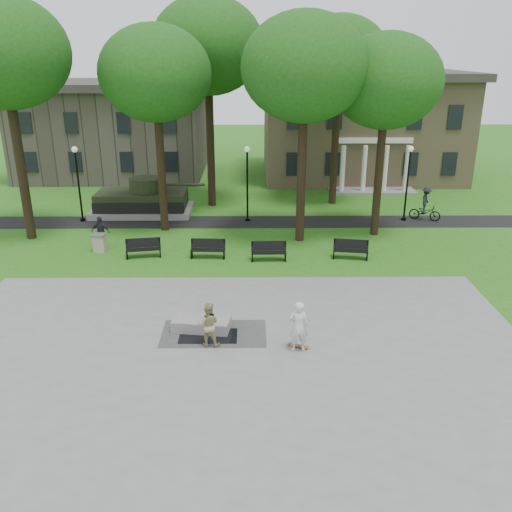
% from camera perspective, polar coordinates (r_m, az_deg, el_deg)
% --- Properties ---
extents(ground, '(120.00, 120.00, 0.00)m').
position_cam_1_polar(ground, '(23.19, -2.30, -5.22)').
color(ground, '#265F16').
rests_on(ground, ground).
extents(plaza, '(22.00, 16.00, 0.02)m').
position_cam_1_polar(plaza, '(18.83, -2.74, -11.89)').
color(plaza, gray).
rests_on(plaza, ground).
extents(footpath, '(44.00, 2.60, 0.01)m').
position_cam_1_polar(footpath, '(34.37, -1.73, 3.61)').
color(footpath, black).
rests_on(footpath, ground).
extents(building_right, '(17.00, 12.00, 8.60)m').
position_cam_1_polar(building_right, '(48.09, 10.89, 13.50)').
color(building_right, '#9E8460').
rests_on(building_right, ground).
extents(building_left, '(15.00, 10.00, 7.20)m').
position_cam_1_polar(building_left, '(49.20, -14.67, 12.49)').
color(building_left, '#4C443D').
rests_on(building_left, ground).
extents(tree_0, '(6.80, 6.80, 12.97)m').
position_cam_1_polar(tree_0, '(32.43, -25.06, 18.75)').
color(tree_0, black).
rests_on(tree_0, ground).
extents(tree_1, '(6.20, 6.20, 11.63)m').
position_cam_1_polar(tree_1, '(31.79, -10.55, 18.30)').
color(tree_1, black).
rests_on(tree_1, ground).
extents(tree_2, '(6.60, 6.60, 12.16)m').
position_cam_1_polar(tree_2, '(29.47, 5.14, 19.08)').
color(tree_2, black).
rests_on(tree_2, ground).
extents(tree_3, '(6.00, 6.00, 11.19)m').
position_cam_1_polar(tree_3, '(31.22, 13.56, 17.39)').
color(tree_3, black).
rests_on(tree_3, ground).
extents(tree_4, '(7.20, 7.20, 13.50)m').
position_cam_1_polar(tree_4, '(36.93, -5.12, 21.09)').
color(tree_4, black).
rests_on(tree_4, ground).
extents(tree_5, '(6.40, 6.40, 12.44)m').
position_cam_1_polar(tree_5, '(37.77, 8.78, 19.83)').
color(tree_5, black).
rests_on(tree_5, ground).
extents(lamp_left, '(0.36, 0.36, 4.73)m').
position_cam_1_polar(lamp_left, '(35.60, -18.24, 7.82)').
color(lamp_left, black).
rests_on(lamp_left, ground).
extents(lamp_mid, '(0.36, 0.36, 4.73)m').
position_cam_1_polar(lamp_mid, '(33.94, -0.92, 8.26)').
color(lamp_mid, black).
rests_on(lamp_mid, ground).
extents(lamp_right, '(0.36, 0.36, 4.73)m').
position_cam_1_polar(lamp_right, '(35.32, 15.69, 7.99)').
color(lamp_right, black).
rests_on(lamp_right, ground).
extents(tank_monument, '(7.45, 3.40, 2.40)m').
position_cam_1_polar(tank_monument, '(36.76, -11.85, 5.70)').
color(tank_monument, gray).
rests_on(tank_monument, ground).
extents(puddle, '(2.20, 1.20, 0.00)m').
position_cam_1_polar(puddle, '(20.86, -5.05, -8.39)').
color(puddle, black).
rests_on(puddle, plaza).
extents(concrete_block, '(2.32, 1.29, 0.45)m').
position_cam_1_polar(concrete_block, '(21.27, -5.76, -7.13)').
color(concrete_block, gray).
rests_on(concrete_block, plaza).
extents(skateboard, '(0.80, 0.49, 0.07)m').
position_cam_1_polar(skateboard, '(20.11, 4.47, -9.46)').
color(skateboard, brown).
rests_on(skateboard, plaza).
extents(skateboarder, '(0.75, 0.53, 1.94)m').
position_cam_1_polar(skateboarder, '(19.46, 4.48, -7.42)').
color(skateboarder, silver).
rests_on(skateboarder, plaza).
extents(friend_watching, '(0.87, 0.70, 1.70)m').
position_cam_1_polar(friend_watching, '(19.87, -5.05, -7.20)').
color(friend_watching, '#969261').
rests_on(friend_watching, plaza).
extents(pedestrian_walker, '(1.08, 0.58, 1.75)m').
position_cam_1_polar(pedestrian_walker, '(30.87, -16.06, 2.45)').
color(pedestrian_walker, '#20232B').
rests_on(pedestrian_walker, ground).
extents(cyclist, '(2.05, 1.43, 2.15)m').
position_cam_1_polar(cyclist, '(36.19, 17.41, 4.98)').
color(cyclist, black).
rests_on(cyclist, ground).
extents(park_bench_0, '(1.85, 0.81, 1.00)m').
position_cam_1_polar(park_bench_0, '(28.92, -11.75, 0.88)').
color(park_bench_0, black).
rests_on(park_bench_0, ground).
extents(park_bench_1, '(1.82, 0.61, 1.00)m').
position_cam_1_polar(park_bench_1, '(28.35, -5.08, 0.83)').
color(park_bench_1, black).
rests_on(park_bench_1, ground).
extents(park_bench_2, '(1.80, 0.54, 1.00)m').
position_cam_1_polar(park_bench_2, '(27.87, 1.35, 0.56)').
color(park_bench_2, black).
rests_on(park_bench_2, ground).
extents(park_bench_3, '(1.85, 0.82, 1.00)m').
position_cam_1_polar(park_bench_3, '(28.55, 9.91, 0.75)').
color(park_bench_3, black).
rests_on(park_bench_3, ground).
extents(trash_bin, '(0.68, 0.68, 0.96)m').
position_cam_1_polar(trash_bin, '(30.36, -16.14, 1.37)').
color(trash_bin, '#A49787').
rests_on(trash_bin, ground).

